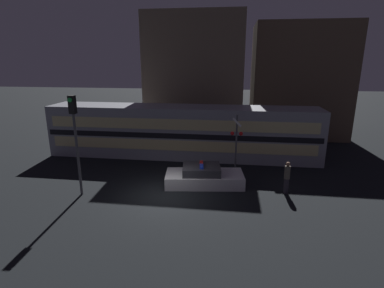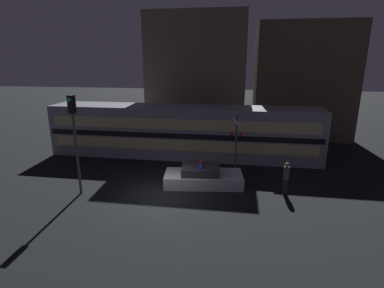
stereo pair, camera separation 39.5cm
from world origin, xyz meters
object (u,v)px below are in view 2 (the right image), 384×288
object	(u,v)px
train	(183,132)
pedestrian	(286,178)
crossing_signal_near	(236,140)
police_car	(203,177)
traffic_light_corner	(74,128)

from	to	relation	value
train	pedestrian	size ratio (longest dim) A/B	11.01
pedestrian	train	bearing A→B (deg)	139.15
pedestrian	crossing_signal_near	world-z (taller)	crossing_signal_near
train	crossing_signal_near	size ratio (longest dim) A/B	5.20
police_car	pedestrian	size ratio (longest dim) A/B	2.60
crossing_signal_near	pedestrian	bearing A→B (deg)	-43.43
train	traffic_light_corner	world-z (taller)	traffic_light_corner
pedestrian	crossing_signal_near	xyz separation A→B (m)	(-2.70, 2.56, 1.27)
police_car	crossing_signal_near	xyz separation A→B (m)	(1.79, 2.01, 1.70)
police_car	pedestrian	distance (m)	4.54
train	crossing_signal_near	world-z (taller)	crossing_signal_near
crossing_signal_near	traffic_light_corner	xyz separation A→B (m)	(-8.12, -4.20, 1.44)
pedestrian	traffic_light_corner	bearing A→B (deg)	-171.37
crossing_signal_near	train	bearing A→B (deg)	141.07
train	traffic_light_corner	bearing A→B (deg)	-119.87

